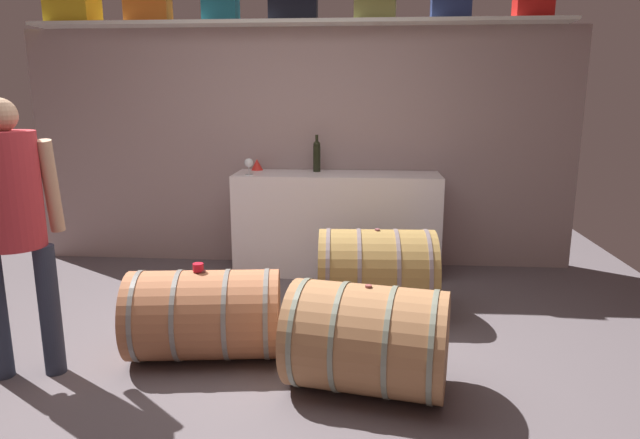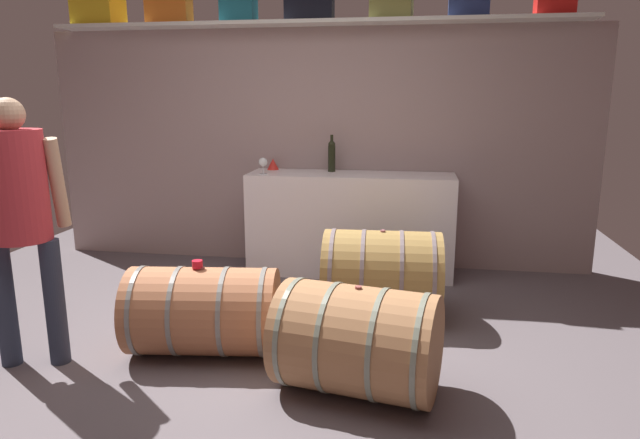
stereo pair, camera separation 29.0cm
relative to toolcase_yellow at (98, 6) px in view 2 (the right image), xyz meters
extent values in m
cube|color=#5A5155|center=(2.02, -1.51, -2.41)|extent=(6.32, 7.61, 0.02)
cube|color=gray|center=(2.02, 0.15, -1.31)|extent=(5.12, 0.10, 2.19)
cube|color=silver|center=(2.02, 0.00, -0.19)|extent=(4.71, 0.40, 0.03)
cube|color=yellow|center=(0.00, 0.00, 0.00)|extent=(0.43, 0.31, 0.36)
cube|color=orange|center=(0.70, 0.00, -0.02)|extent=(0.40, 0.25, 0.32)
cube|color=#1C7086|center=(1.35, 0.00, -0.03)|extent=(0.31, 0.24, 0.30)
cube|color=black|center=(2.00, 0.00, -0.06)|extent=(0.42, 0.23, 0.23)
cube|color=olive|center=(2.71, 0.00, -0.06)|extent=(0.37, 0.32, 0.24)
cube|color=white|center=(2.40, -0.17, -1.95)|extent=(1.83, 0.52, 0.91)
cylinder|color=black|center=(2.20, -0.05, -1.38)|extent=(0.07, 0.07, 0.23)
sphere|color=black|center=(2.20, -0.05, -1.25)|extent=(0.06, 0.06, 0.06)
cylinder|color=black|center=(2.20, -0.05, -1.20)|extent=(0.03, 0.03, 0.08)
cylinder|color=white|center=(1.63, -0.31, -1.49)|extent=(0.07, 0.07, 0.00)
cylinder|color=white|center=(1.63, -0.31, -1.45)|extent=(0.01, 0.01, 0.07)
sphere|color=white|center=(1.63, -0.31, -1.39)|extent=(0.08, 0.08, 0.08)
sphere|color=maroon|center=(1.63, -0.31, -1.40)|extent=(0.05, 0.05, 0.05)
cone|color=red|center=(1.64, 0.01, -1.44)|extent=(0.11, 0.11, 0.10)
cylinder|color=#A76643|center=(1.68, -1.97, -2.12)|extent=(0.97, 0.66, 0.55)
cylinder|color=slate|center=(1.30, -2.02, -2.12)|extent=(0.10, 0.56, 0.56)
cylinder|color=slate|center=(1.53, -1.99, -2.12)|extent=(0.10, 0.56, 0.56)
cylinder|color=slate|center=(1.82, -1.95, -2.12)|extent=(0.10, 0.56, 0.56)
cylinder|color=slate|center=(2.06, -1.92, -2.12)|extent=(0.10, 0.56, 0.56)
cylinder|color=brown|center=(1.68, -1.97, -1.84)|extent=(0.04, 0.04, 0.01)
cylinder|color=olive|center=(2.74, -1.18, -2.08)|extent=(0.87, 0.67, 0.63)
cylinder|color=slate|center=(2.39, -1.20, -2.08)|extent=(0.06, 0.65, 0.64)
cylinder|color=slate|center=(2.61, -1.19, -2.08)|extent=(0.06, 0.65, 0.64)
cylinder|color=slate|center=(2.87, -1.17, -2.08)|extent=(0.06, 0.65, 0.64)
cylinder|color=slate|center=(3.09, -1.16, -2.08)|extent=(0.06, 0.65, 0.64)
cylinder|color=#8B4E53|center=(2.74, -1.18, -1.76)|extent=(0.04, 0.04, 0.01)
cylinder|color=#9B6B44|center=(2.67, -2.29, -2.10)|extent=(0.94, 0.74, 0.59)
cylinder|color=slate|center=(2.32, -2.22, -2.10)|extent=(0.14, 0.60, 0.60)
cylinder|color=slate|center=(2.54, -2.27, -2.10)|extent=(0.14, 0.60, 0.60)
cylinder|color=slate|center=(2.81, -2.32, -2.10)|extent=(0.14, 0.60, 0.60)
cylinder|color=slate|center=(3.02, -2.36, -2.10)|extent=(0.14, 0.60, 0.60)
cylinder|color=brown|center=(2.67, -2.29, -1.80)|extent=(0.04, 0.04, 0.01)
cylinder|color=red|center=(1.65, -1.97, -1.82)|extent=(0.06, 0.06, 0.05)
cylinder|color=#272C3C|center=(0.85, -2.24, -2.02)|extent=(0.12, 0.12, 0.77)
cylinder|color=#272C3C|center=(0.58, -2.31, -2.02)|extent=(0.12, 0.12, 0.77)
cylinder|color=#B42D35|center=(0.71, -2.27, -1.31)|extent=(0.34, 0.34, 0.64)
sphere|color=tan|center=(0.71, -2.27, -0.91)|extent=(0.18, 0.18, 0.18)
cylinder|color=tan|center=(0.88, -2.13, -1.31)|extent=(0.12, 0.19, 0.54)
camera|label=1|loc=(2.64, -5.14, -0.81)|focal=31.53mm
camera|label=2|loc=(2.93, -5.10, -0.81)|focal=31.53mm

